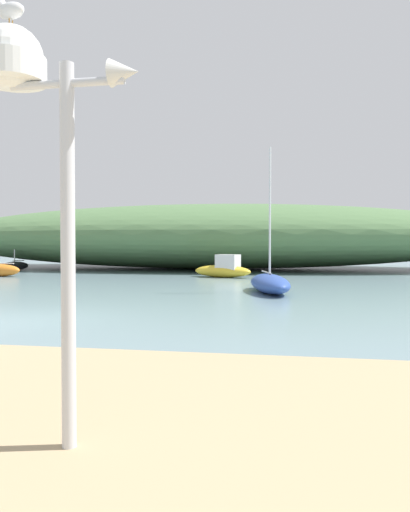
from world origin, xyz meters
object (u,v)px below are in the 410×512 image
object	(u,v)px
seagull_on_radar	(9,9)
motorboat_far_left	(224,269)
sailboat_west_reach	(270,283)
sailboat_east_reach	(15,266)
mast_structure	(26,94)

from	to	relation	value
seagull_on_radar	motorboat_far_left	xyz separation A→B (m)	(-1.37, 23.47, -3.39)
motorboat_far_left	sailboat_west_reach	xyz separation A→B (m)	(2.92, -8.22, -0.10)
sailboat_west_reach	seagull_on_radar	bearing A→B (deg)	-95.78
motorboat_far_left	sailboat_west_reach	distance (m)	8.72
sailboat_east_reach	sailboat_west_reach	distance (m)	22.33
mast_structure	sailboat_east_reach	bearing A→B (deg)	121.50
motorboat_far_left	sailboat_east_reach	distance (m)	16.14
motorboat_far_left	sailboat_east_reach	xyz separation A→B (m)	(-15.54, 4.36, -0.15)
seagull_on_radar	mast_structure	bearing A→B (deg)	-0.96
motorboat_far_left	sailboat_west_reach	size ratio (longest dim) A/B	0.65
seagull_on_radar	motorboat_far_left	world-z (taller)	seagull_on_radar
sailboat_east_reach	sailboat_west_reach	bearing A→B (deg)	-34.29
seagull_on_radar	sailboat_east_reach	world-z (taller)	seagull_on_radar
mast_structure	sailboat_west_reach	world-z (taller)	sailboat_west_reach
mast_structure	sailboat_west_reach	distance (m)	15.57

